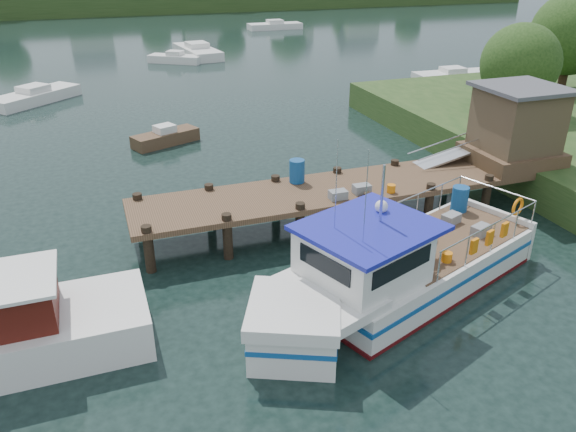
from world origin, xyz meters
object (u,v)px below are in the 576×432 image
object	(u,v)px
moored_d	(197,51)
moored_c	(452,75)
dock	(460,149)
moored_far	(275,26)
moored_b	(175,58)
moored_a	(35,96)
moored_rowboat	(165,137)
lobster_boat	(392,271)

from	to	relation	value
moored_d	moored_c	bearing A→B (deg)	-22.64
dock	moored_far	size ratio (longest dim) A/B	2.52
moored_d	moored_b	bearing A→B (deg)	-111.11
moored_a	moored_b	xyz separation A→B (m)	(10.94, 10.79, -0.03)
moored_far	moored_b	world-z (taller)	moored_far
dock	moored_rowboat	world-z (taller)	dock
moored_rowboat	moored_b	world-z (taller)	moored_b
moored_far	moored_c	bearing A→B (deg)	-97.84
dock	moored_a	world-z (taller)	dock
moored_far	moored_a	size ratio (longest dim) A/B	1.13
lobster_boat	moored_c	bearing A→B (deg)	31.78
moored_far	moored_d	distance (m)	20.00
moored_rowboat	moored_d	bearing A→B (deg)	82.05
lobster_boat	moored_d	bearing A→B (deg)	65.71
lobster_boat	moored_rowboat	bearing A→B (deg)	83.09
dock	moored_d	xyz separation A→B (m)	(-3.06, 36.11, -1.77)
moored_rowboat	moored_a	size ratio (longest dim) A/B	0.62
lobster_boat	moored_rowboat	distance (m)	16.91
moored_rowboat	moored_far	bearing A→B (deg)	71.38
moored_a	moored_c	xyz separation A→B (m)	(29.75, -3.26, -0.06)
moored_a	moored_b	bearing A→B (deg)	21.88
lobster_boat	moored_d	xyz separation A→B (m)	(2.60, 41.27, -0.46)
dock	moored_far	world-z (taller)	dock
moored_a	dock	bearing A→B (deg)	-76.87
lobster_boat	moored_d	world-z (taller)	lobster_boat
dock	moored_a	xyz separation A→B (m)	(-16.46, 22.77, -1.83)
moored_rowboat	moored_a	distance (m)	13.36
lobster_boat	moored_d	size ratio (longest dim) A/B	1.35
moored_c	moored_d	size ratio (longest dim) A/B	0.79
lobster_boat	moored_far	xyz separation A→B (m)	(15.29, 56.74, -0.51)
moored_d	lobster_boat	bearing A→B (deg)	-70.80
moored_c	dock	bearing A→B (deg)	-111.13
dock	moored_c	distance (m)	23.68
moored_a	moored_b	size ratio (longest dim) A/B	1.23
dock	lobster_boat	size ratio (longest dim) A/B	1.60
dock	moored_c	size ratio (longest dim) A/B	2.73
moored_b	moored_d	distance (m)	3.55
moored_rowboat	moored_b	distance (m)	22.69
dock	moored_far	bearing A→B (deg)	79.42
moored_rowboat	lobster_boat	bearing A→B (deg)	-69.25
moored_b	moored_c	world-z (taller)	moored_b
dock	moored_c	xyz separation A→B (m)	(13.29, 19.51, -1.89)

